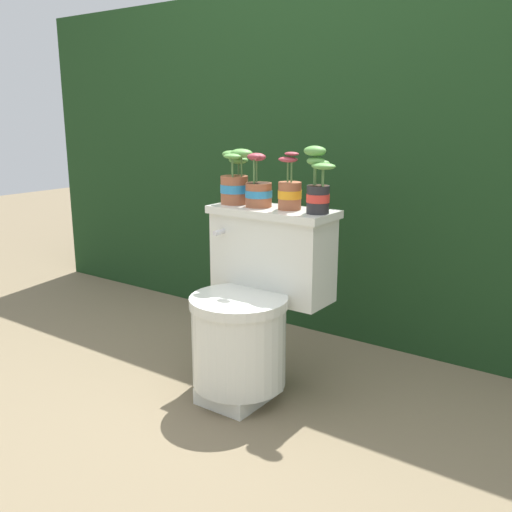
{
  "coord_description": "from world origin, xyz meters",
  "views": [
    {
      "loc": [
        1.28,
        -1.65,
        1.08
      ],
      "look_at": [
        0.05,
        0.08,
        0.55
      ],
      "focal_mm": 40.0,
      "sensor_mm": 36.0,
      "label": 1
    }
  ],
  "objects": [
    {
      "name": "potted_plant_middle",
      "position": [
        0.12,
        0.2,
        0.79
      ],
      "size": [
        0.09,
        0.09,
        0.22
      ],
      "color": "#9E5638",
      "rests_on": "toilet"
    },
    {
      "name": "potted_plant_left",
      "position": [
        -0.14,
        0.19,
        0.81
      ],
      "size": [
        0.16,
        0.14,
        0.22
      ],
      "color": "#9E5638",
      "rests_on": "toilet"
    },
    {
      "name": "potted_plant_midleft",
      "position": [
        -0.02,
        0.18,
        0.79
      ],
      "size": [
        0.11,
        0.11,
        0.21
      ],
      "color": "#9E5638",
      "rests_on": "toilet"
    },
    {
      "name": "potted_plant_midright",
      "position": [
        0.25,
        0.18,
        0.82
      ],
      "size": [
        0.14,
        0.1,
        0.25
      ],
      "color": "#262628",
      "rests_on": "toilet"
    },
    {
      "name": "toilet",
      "position": [
        0.05,
        0.06,
        0.35
      ],
      "size": [
        0.51,
        0.52,
        0.72
      ],
      "color": "silver",
      "rests_on": "ground"
    },
    {
      "name": "hedge_backdrop",
      "position": [
        0.0,
        1.16,
        0.83
      ],
      "size": [
        3.98,
        0.8,
        1.66
      ],
      "color": "#193819",
      "rests_on": "ground"
    },
    {
      "name": "ground_plane",
      "position": [
        0.0,
        0.0,
        0.0
      ],
      "size": [
        12.0,
        12.0,
        0.0
      ],
      "primitive_type": "plane",
      "color": "#75664C"
    }
  ]
}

